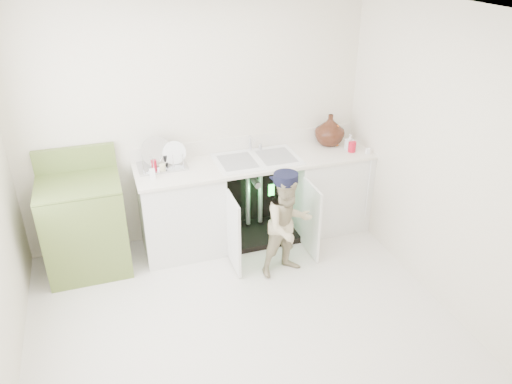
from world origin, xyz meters
TOP-DOWN VIEW (x-y plane):
  - ground at (0.00, 0.00)m, footprint 3.50×3.50m
  - room_shell at (0.00, 0.00)m, footprint 6.00×5.50m
  - counter_run at (0.58, 1.21)m, footprint 2.44×1.02m
  - avocado_stove at (-1.18, 1.18)m, footprint 0.74×0.65m
  - repair_worker at (0.62, 0.50)m, footprint 0.56×0.60m

SIDE VIEW (x-z plane):
  - ground at x=0.00m, z-range 0.00..0.00m
  - counter_run at x=0.58m, z-range -0.14..1.09m
  - avocado_stove at x=-1.18m, z-range -0.10..1.06m
  - repair_worker at x=0.62m, z-range 0.00..1.05m
  - room_shell at x=0.00m, z-range 0.62..1.88m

